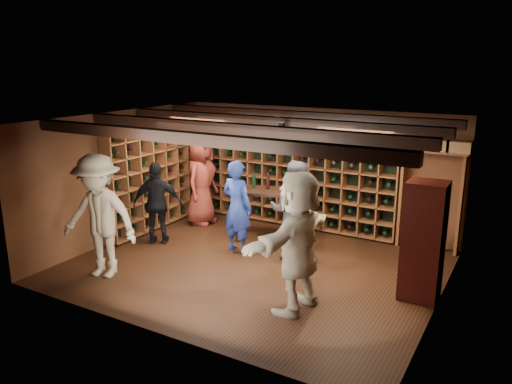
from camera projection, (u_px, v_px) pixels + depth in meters
The scene contains 13 objects.
ground at pixel (254, 266), 8.57m from camera, with size 6.00×6.00×0.00m, color black.
room_shell at pixel (255, 125), 7.99m from camera, with size 6.00×6.00×6.00m.
wine_rack_back at pixel (288, 172), 10.48m from camera, with size 4.65×0.30×2.20m.
wine_rack_left at pixel (156, 174), 10.33m from camera, with size 0.30×2.65×2.20m.
crate_shelf at pixel (434, 167), 8.96m from camera, with size 1.20×0.32×2.07m.
display_cabinet at pixel (423, 244), 7.22m from camera, with size 0.55×0.50×1.75m.
man_blue_shirt at pixel (237, 207), 9.02m from camera, with size 0.62×0.41×1.71m, color navy.
man_grey_suit at pixel (294, 211), 8.61m from camera, with size 0.87×0.68×1.79m, color black.
guest_red_floral at pixel (201, 180), 10.62m from camera, with size 0.93×0.60×1.90m, color maroon.
guest_woman_black at pixel (158, 204), 9.47m from camera, with size 0.93×0.39×1.58m, color black.
guest_khaki at pixel (99, 216), 7.96m from camera, with size 1.31×0.75×2.02m, color gray.
guest_beige at pixel (298, 242), 6.86m from camera, with size 1.87×0.60×2.01m, color gray.
tasting_table at pixel (270, 197), 9.64m from camera, with size 1.48×1.05×1.29m.
Camera 1 is at (3.98, -6.89, 3.42)m, focal length 35.00 mm.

